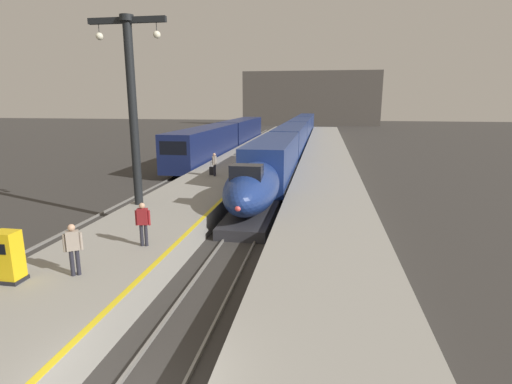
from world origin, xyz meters
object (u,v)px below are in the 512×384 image
at_px(ticket_machine_yellow, 9,259).
at_px(passenger_mid_platform, 143,221).
at_px(rolling_suitcase, 212,171).
at_px(passenger_far_waiting, 73,246).
at_px(passenger_near_edge, 214,163).
at_px(highspeed_train_main, 296,135).
at_px(station_column_mid, 132,95).
at_px(regional_train_adjacent, 227,136).

bearing_deg(ticket_machine_yellow, passenger_mid_platform, 53.02).
bearing_deg(ticket_machine_yellow, rolling_suitcase, 86.29).
height_order(passenger_mid_platform, passenger_far_waiting, same).
bearing_deg(passenger_near_edge, passenger_far_waiting, -89.35).
bearing_deg(highspeed_train_main, passenger_far_waiting, -95.06).
relative_size(station_column_mid, rolling_suitcase, 9.62).
bearing_deg(rolling_suitcase, highspeed_train_main, 80.50).
bearing_deg(passenger_near_edge, passenger_mid_platform, -85.29).
bearing_deg(rolling_suitcase, passenger_near_edge, -53.06).
bearing_deg(passenger_mid_platform, regional_train_adjacent, 98.53).
relative_size(passenger_near_edge, ticket_machine_yellow, 1.06).
bearing_deg(passenger_far_waiting, passenger_mid_platform, 70.66).
bearing_deg(passenger_near_edge, regional_train_adjacent, 101.18).
xyz_separation_m(passenger_mid_platform, passenger_far_waiting, (-0.99, -2.83, 0.00)).
distance_m(regional_train_adjacent, rolling_suitcase, 20.41).
distance_m(passenger_mid_platform, ticket_machine_yellow, 4.46).
relative_size(highspeed_train_main, rolling_suitcase, 77.65).
bearing_deg(passenger_mid_platform, station_column_mid, 117.25).
bearing_deg(station_column_mid, passenger_far_waiting, -76.83).
distance_m(station_column_mid, passenger_mid_platform, 8.10).
xyz_separation_m(regional_train_adjacent, passenger_mid_platform, (5.23, -34.87, -0.09)).
xyz_separation_m(regional_train_adjacent, passenger_far_waiting, (4.24, -37.69, -0.09)).
xyz_separation_m(highspeed_train_main, passenger_far_waiting, (-3.86, -43.67, 0.07)).
distance_m(highspeed_train_main, station_column_mid, 35.77).
height_order(highspeed_train_main, station_column_mid, station_column_mid).
distance_m(rolling_suitcase, ticket_machine_yellow, 18.42).
height_order(highspeed_train_main, rolling_suitcase, highspeed_train_main).
height_order(regional_train_adjacent, passenger_far_waiting, regional_train_adjacent).
relative_size(passenger_near_edge, passenger_mid_platform, 1.00).
distance_m(passenger_near_edge, passenger_mid_platform, 14.47).
distance_m(passenger_far_waiting, ticket_machine_yellow, 1.85).
xyz_separation_m(highspeed_train_main, rolling_suitcase, (-4.36, -26.03, -0.61)).
xyz_separation_m(passenger_near_edge, rolling_suitcase, (-0.30, 0.39, -0.69)).
height_order(passenger_far_waiting, ticket_machine_yellow, passenger_far_waiting).
xyz_separation_m(passenger_mid_platform, rolling_suitcase, (-1.48, 14.82, -0.69)).
bearing_deg(ticket_machine_yellow, regional_train_adjacent, 93.80).
distance_m(station_column_mid, ticket_machine_yellow, 10.65).
height_order(station_column_mid, rolling_suitcase, station_column_mid).
distance_m(passenger_near_edge, passenger_far_waiting, 17.25).
bearing_deg(rolling_suitcase, passenger_mid_platform, -84.28).
relative_size(highspeed_train_main, passenger_near_edge, 45.12).
bearing_deg(highspeed_train_main, rolling_suitcase, -99.50).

